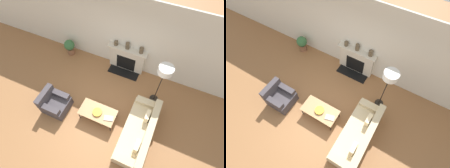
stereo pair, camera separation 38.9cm
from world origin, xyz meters
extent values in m
plane|color=#99663D|center=(0.00, 0.00, 0.00)|extent=(18.00, 18.00, 0.00)
cube|color=silver|center=(0.00, 2.58, 1.45)|extent=(18.00, 0.06, 2.90)
cube|color=beige|center=(0.00, 2.45, 0.50)|extent=(1.31, 0.20, 1.00)
cube|color=black|center=(0.00, 2.37, 0.37)|extent=(0.72, 0.04, 0.65)
cube|color=black|center=(0.00, 2.17, 0.01)|extent=(1.18, 0.40, 0.02)
cube|color=beige|center=(0.00, 2.42, 1.03)|extent=(1.43, 0.28, 0.05)
cube|color=#CCB78E|center=(1.26, 0.10, 0.21)|extent=(0.81, 2.08, 0.43)
cube|color=#CCB78E|center=(1.58, 0.10, 0.60)|extent=(0.20, 2.08, 0.34)
cube|color=#CCB78E|center=(1.26, 1.03, 0.51)|extent=(0.75, 0.22, 0.16)
cube|color=#CCB78E|center=(1.26, -0.83, 0.51)|extent=(0.75, 0.22, 0.16)
cube|color=beige|center=(1.39, 0.56, 0.57)|extent=(0.12, 0.32, 0.28)
cube|color=beige|center=(1.39, -0.37, 0.57)|extent=(0.12, 0.32, 0.28)
cube|color=#423D42|center=(-1.50, -0.11, 0.19)|extent=(0.81, 0.77, 0.38)
cube|color=#423D42|center=(-1.82, -0.11, 0.57)|extent=(0.18, 0.77, 0.38)
cube|color=#423D42|center=(-1.50, -0.40, 0.47)|extent=(0.73, 0.18, 0.17)
cube|color=#423D42|center=(-1.50, 0.19, 0.47)|extent=(0.73, 0.18, 0.17)
cube|color=tan|center=(-0.07, 0.15, 0.39)|extent=(1.17, 0.61, 0.03)
cylinder|color=black|center=(-0.62, -0.12, 0.19)|extent=(0.03, 0.03, 0.37)
cylinder|color=black|center=(0.47, -0.12, 0.19)|extent=(0.03, 0.03, 0.37)
cylinder|color=black|center=(-0.62, 0.41, 0.19)|extent=(0.03, 0.03, 0.37)
cylinder|color=black|center=(0.47, 0.41, 0.19)|extent=(0.03, 0.03, 0.37)
cylinder|color=gold|center=(-0.07, 0.12, 0.41)|extent=(0.10, 0.10, 0.01)
cylinder|color=gold|center=(-0.07, 0.12, 0.44)|extent=(0.29, 0.29, 0.04)
cube|color=#B2A893|center=(0.33, 0.09, 0.41)|extent=(0.33, 0.25, 0.02)
cylinder|color=black|center=(1.41, 1.54, 0.01)|extent=(0.29, 0.29, 0.03)
cylinder|color=black|center=(1.41, 1.54, 0.81)|extent=(0.03, 0.03, 1.57)
cylinder|color=white|center=(1.41, 1.54, 1.67)|extent=(0.43, 0.43, 0.22)
cylinder|color=brown|center=(-0.45, 2.45, 1.13)|extent=(0.15, 0.15, 0.15)
cylinder|color=brown|center=(-0.03, 2.45, 1.18)|extent=(0.14, 0.14, 0.24)
cylinder|color=brown|center=(0.47, 2.45, 1.16)|extent=(0.15, 0.15, 0.22)
cylinder|color=brown|center=(-2.37, 2.24, 0.14)|extent=(0.28, 0.28, 0.28)
sphere|color=#386B3D|center=(-2.37, 2.24, 0.47)|extent=(0.42, 0.42, 0.42)
camera|label=1|loc=(1.23, -1.69, 5.48)|focal=28.00mm
camera|label=2|loc=(1.58, -1.51, 5.48)|focal=28.00mm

